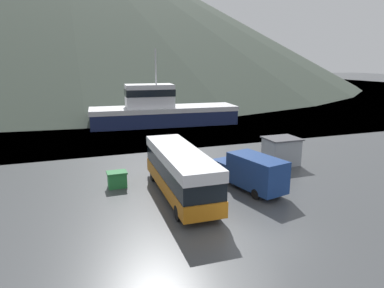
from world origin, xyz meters
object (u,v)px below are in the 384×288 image
Objects in this scene: delivery_van at (251,171)px; dock_kiosk at (281,151)px; fishing_boat at (161,110)px; tour_bus at (180,170)px; storage_bin at (117,179)px.

delivery_van reaches higher than dock_kiosk.
fishing_boat reaches higher than dock_kiosk.
tour_bus is 11.29m from dock_kiosk.
dock_kiosk is at bearing 17.18° from fishing_boat.
fishing_boat is at bearing 103.09° from dock_kiosk.
dock_kiosk is (5.52, 4.51, -0.13)m from delivery_van.
tour_bus reaches higher than storage_bin.
dock_kiosk is (10.56, 3.95, -0.59)m from tour_bus.
dock_kiosk is (5.12, -22.02, -0.91)m from fishing_boat.
fishing_boat is 7.17× the size of dock_kiosk.
delivery_van is 9.57m from storage_bin.
tour_bus is 5.01m from storage_bin.
delivery_van is 7.13m from dock_kiosk.
fishing_boat is (0.41, 26.52, 0.79)m from delivery_van.
tour_bus is at bearing -7.74° from fishing_boat.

